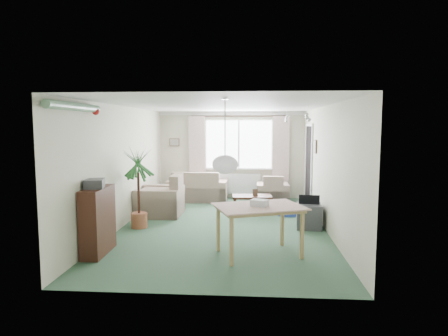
# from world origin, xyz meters

# --- Properties ---
(ground) EXTENTS (6.50, 6.50, 0.00)m
(ground) POSITION_xyz_m (0.00, 0.00, 0.00)
(ground) COLOR #30503A
(window) EXTENTS (1.80, 0.03, 1.30)m
(window) POSITION_xyz_m (0.20, 3.23, 1.50)
(window) COLOR white
(curtain_rod) EXTENTS (2.60, 0.03, 0.03)m
(curtain_rod) POSITION_xyz_m (0.20, 3.15, 2.27)
(curtain_rod) COLOR black
(curtain_left) EXTENTS (0.45, 0.08, 2.00)m
(curtain_left) POSITION_xyz_m (-0.95, 3.13, 1.27)
(curtain_left) COLOR beige
(curtain_right) EXTENTS (0.45, 0.08, 2.00)m
(curtain_right) POSITION_xyz_m (1.35, 3.13, 1.27)
(curtain_right) COLOR beige
(radiator) EXTENTS (1.20, 0.10, 0.55)m
(radiator) POSITION_xyz_m (0.20, 3.19, 0.40)
(radiator) COLOR white
(doorway) EXTENTS (0.03, 0.95, 2.00)m
(doorway) POSITION_xyz_m (1.99, 2.20, 1.00)
(doorway) COLOR black
(pendant_lamp) EXTENTS (0.36, 0.36, 0.36)m
(pendant_lamp) POSITION_xyz_m (0.20, -2.30, 1.48)
(pendant_lamp) COLOR white
(tinsel_garland) EXTENTS (1.60, 1.60, 0.12)m
(tinsel_garland) POSITION_xyz_m (-1.92, -2.30, 2.28)
(tinsel_garland) COLOR #196626
(bauble_cluster_a) EXTENTS (0.20, 0.20, 0.20)m
(bauble_cluster_a) POSITION_xyz_m (1.30, 0.90, 2.22)
(bauble_cluster_a) COLOR silver
(bauble_cluster_b) EXTENTS (0.20, 0.20, 0.20)m
(bauble_cluster_b) POSITION_xyz_m (1.60, -0.30, 2.22)
(bauble_cluster_b) COLOR silver
(wall_picture_back) EXTENTS (0.28, 0.03, 0.22)m
(wall_picture_back) POSITION_xyz_m (-1.60, 3.23, 1.55)
(wall_picture_back) COLOR brown
(wall_picture_right) EXTENTS (0.03, 0.24, 0.30)m
(wall_picture_right) POSITION_xyz_m (1.98, 1.20, 1.55)
(wall_picture_right) COLOR brown
(sofa) EXTENTS (1.61, 0.87, 0.80)m
(sofa) POSITION_xyz_m (-0.90, 2.75, 0.40)
(sofa) COLOR beige
(sofa) RESTS_ON ground
(armchair_corner) EXTENTS (0.83, 0.78, 0.74)m
(armchair_corner) POSITION_xyz_m (1.11, 2.58, 0.37)
(armchair_corner) COLOR beige
(armchair_corner) RESTS_ON ground
(armchair_left) EXTENTS (0.97, 1.03, 0.92)m
(armchair_left) POSITION_xyz_m (-1.50, 0.95, 0.46)
(armchair_left) COLOR beige
(armchair_left) RESTS_ON ground
(coffee_table) EXTENTS (0.94, 0.57, 0.40)m
(coffee_table) POSITION_xyz_m (0.58, 1.32, 0.20)
(coffee_table) COLOR black
(coffee_table) RESTS_ON ground
(photo_frame) EXTENTS (0.12, 0.04, 0.16)m
(photo_frame) POSITION_xyz_m (0.65, 1.29, 0.48)
(photo_frame) COLOR #4F3628
(photo_frame) RESTS_ON coffee_table
(bookshelf) EXTENTS (0.30, 0.87, 1.05)m
(bookshelf) POSITION_xyz_m (-1.84, -1.81, 0.53)
(bookshelf) COLOR black
(bookshelf) RESTS_ON ground
(hifi_box) EXTENTS (0.35, 0.41, 0.14)m
(hifi_box) POSITION_xyz_m (-1.86, -1.85, 1.12)
(hifi_box) COLOR #333437
(hifi_box) RESTS_ON bookshelf
(houseplant) EXTENTS (0.69, 0.69, 1.60)m
(houseplant) POSITION_xyz_m (-1.65, -0.20, 0.80)
(houseplant) COLOR #1A4E1F
(houseplant) RESTS_ON ground
(dining_table) EXTENTS (1.42, 1.18, 0.76)m
(dining_table) POSITION_xyz_m (0.69, -1.71, 0.38)
(dining_table) COLOR tan
(dining_table) RESTS_ON ground
(gift_box) EXTENTS (0.30, 0.26, 0.12)m
(gift_box) POSITION_xyz_m (0.69, -1.72, 0.82)
(gift_box) COLOR white
(gift_box) RESTS_ON dining_table
(tv_cube) EXTENTS (0.52, 0.56, 0.48)m
(tv_cube) POSITION_xyz_m (1.70, 0.02, 0.24)
(tv_cube) COLOR #37373C
(tv_cube) RESTS_ON ground
(pet_bed) EXTENTS (0.73, 0.73, 0.13)m
(pet_bed) POSITION_xyz_m (1.41, 1.21, 0.06)
(pet_bed) COLOR #212497
(pet_bed) RESTS_ON ground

